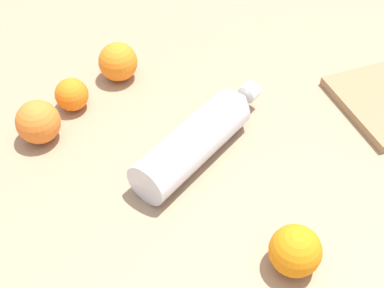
% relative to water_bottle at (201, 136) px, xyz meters
% --- Properties ---
extents(ground_plane, '(2.40, 2.40, 0.00)m').
position_rel_water_bottle_xyz_m(ground_plane, '(0.03, -0.00, -0.04)').
color(ground_plane, '#9E7F60').
extents(water_bottle, '(0.27, 0.23, 0.07)m').
position_rel_water_bottle_xyz_m(water_bottle, '(0.00, 0.00, 0.00)').
color(water_bottle, silver).
rests_on(water_bottle, ground_plane).
extents(orange_0, '(0.06, 0.06, 0.06)m').
position_rel_water_bottle_xyz_m(orange_0, '(-0.12, -0.24, -0.01)').
color(orange_0, orange).
rests_on(orange_0, ground_plane).
extents(orange_1, '(0.08, 0.08, 0.08)m').
position_rel_water_bottle_xyz_m(orange_1, '(-0.04, -0.28, 0.00)').
color(orange_1, orange).
rests_on(orange_1, ground_plane).
extents(orange_2, '(0.08, 0.08, 0.08)m').
position_rel_water_bottle_xyz_m(orange_2, '(-0.21, -0.16, 0.00)').
color(orange_2, orange).
rests_on(orange_2, ground_plane).
extents(orange_3, '(0.07, 0.07, 0.07)m').
position_rel_water_bottle_xyz_m(orange_3, '(0.23, 0.12, 0.00)').
color(orange_3, orange).
rests_on(orange_3, ground_plane).
extents(cutting_board, '(0.24, 0.21, 0.02)m').
position_rel_water_bottle_xyz_m(cutting_board, '(-0.11, 0.35, -0.03)').
color(cutting_board, '#99724C').
rests_on(cutting_board, ground_plane).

